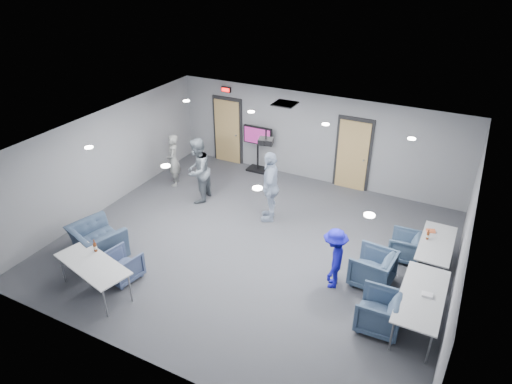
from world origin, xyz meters
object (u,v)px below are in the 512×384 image
at_px(person_c, 270,186).
at_px(person_d, 334,258).
at_px(person_a, 173,160).
at_px(tv_stand, 258,146).
at_px(chair_right_a, 405,246).
at_px(chair_right_c, 379,312).
at_px(chair_front_a, 122,266).
at_px(table_front_left, 93,265).
at_px(bottle_front, 95,247).
at_px(table_right_a, 436,244).
at_px(chair_front_b, 98,241).
at_px(chair_right_b, 372,268).
at_px(bottle_right, 428,236).
at_px(projector, 266,141).
at_px(person_b, 198,170).
at_px(table_right_b, 422,297).

relative_size(person_c, person_d, 1.38).
height_order(person_a, tv_stand, person_a).
relative_size(chair_right_a, chair_right_c, 0.86).
bearing_deg(tv_stand, chair_right_a, -26.99).
bearing_deg(chair_front_a, chair_right_a, -136.15).
relative_size(table_front_left, bottle_front, 6.57).
bearing_deg(table_right_a, person_d, 129.87).
bearing_deg(table_front_left, chair_front_b, 145.59).
bearing_deg(tv_stand, chair_front_a, -91.77).
distance_m(person_a, chair_right_b, 6.77).
height_order(person_c, bottle_right, person_c).
relative_size(person_a, chair_front_b, 1.37).
relative_size(person_a, bottle_right, 6.43).
relative_size(table_right_a, projector, 4.21).
bearing_deg(projector, person_c, 86.13).
xyz_separation_m(person_d, bottle_right, (1.62, 1.57, 0.12)).
distance_m(bottle_front, tv_stand, 6.42).
xyz_separation_m(chair_front_b, tv_stand, (1.28, 5.75, 0.46)).
height_order(table_front_left, projector, projector).
xyz_separation_m(table_right_a, bottle_right, (-0.21, 0.04, 0.14)).
bearing_deg(person_c, chair_front_b, -61.09).
distance_m(person_c, projector, 1.52).
bearing_deg(chair_right_c, person_d, -125.52).
xyz_separation_m(person_b, tv_stand, (0.61, 2.49, -0.10)).
bearing_deg(table_right_b, chair_right_c, 122.10).
bearing_deg(bottle_front, chair_front_b, 135.49).
bearing_deg(table_right_b, chair_right_b, 53.76).
relative_size(person_d, chair_right_c, 1.69).
xyz_separation_m(chair_right_c, table_front_left, (-5.53, -1.67, 0.31)).
distance_m(chair_right_c, bottle_right, 2.43).
bearing_deg(tv_stand, person_c, -56.77).
relative_size(table_right_a, table_front_left, 0.87).
distance_m(person_a, projector, 3.95).
xyz_separation_m(table_front_left, tv_stand, (0.39, 6.75, 0.16)).
height_order(person_b, chair_right_a, person_b).
distance_m(chair_right_c, chair_front_b, 6.46).
relative_size(chair_right_c, chair_front_b, 0.71).
bearing_deg(chair_front_a, table_right_b, -155.72).
relative_size(chair_front_b, tv_stand, 0.78).
distance_m(chair_front_b, table_right_a, 7.69).
distance_m(person_a, tv_stand, 2.69).
bearing_deg(person_c, chair_front_a, -45.74).
bearing_deg(chair_right_b, bottle_right, 146.78).
xyz_separation_m(person_b, chair_right_a, (5.75, -0.13, -0.61)).
bearing_deg(person_d, chair_front_a, -75.27).
xyz_separation_m(person_b, chair_right_c, (5.75, -2.59, -0.56)).
bearing_deg(chair_right_b, chair_right_a, 165.01).
relative_size(person_b, tv_stand, 1.26).
xyz_separation_m(person_b, table_right_b, (6.40, -2.18, -0.25)).
bearing_deg(chair_right_b, table_right_a, 139.81).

